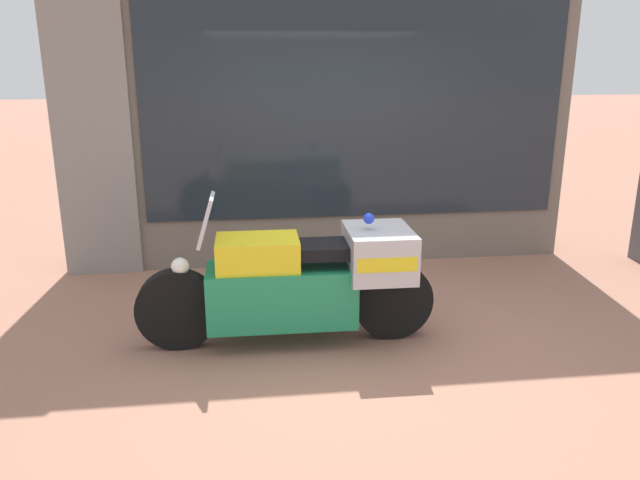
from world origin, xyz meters
TOP-DOWN VIEW (x-y plane):
  - ground_plane at (0.00, 0.00)m, footprint 60.00×60.00m
  - shop_building at (-0.36, 2.00)m, footprint 5.50×0.55m
  - window_display at (0.32, 2.03)m, footprint 4.27×0.30m
  - paramedic_motorcycle at (-0.40, -0.14)m, footprint 2.39×0.66m

SIDE VIEW (x-z plane):
  - ground_plane at x=0.00m, z-range 0.00..0.00m
  - window_display at x=0.32m, z-range -0.48..1.39m
  - paramedic_motorcycle at x=-0.40m, z-range -0.08..1.16m
  - shop_building at x=-0.36m, z-range 0.01..4.15m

